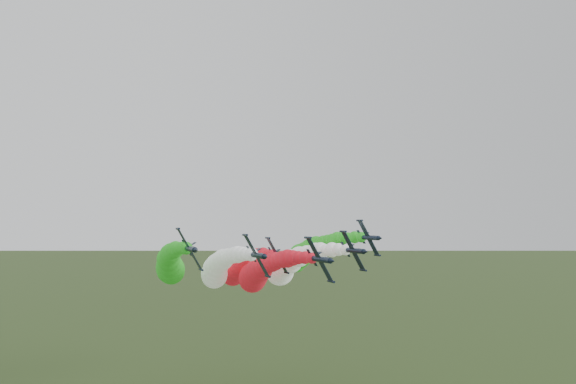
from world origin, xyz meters
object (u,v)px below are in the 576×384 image
Objects in this scene: jet_inner_left at (217,268)px; jet_trail at (237,267)px; jet_outer_left at (170,264)px; jet_lead at (259,272)px; jet_inner_right at (288,265)px; jet_outer_right at (305,254)px.

jet_inner_left is 0.99× the size of jet_trail.
jet_inner_left reaches higher than jet_trail.
jet_inner_left is at bearing -32.30° from jet_outer_left.
jet_lead is at bearing -43.45° from jet_inner_left.
jet_outer_right is (9.03, 8.87, 2.42)m from jet_inner_right.
jet_trail is at bearing 58.31° from jet_inner_left.
jet_lead is 24.90m from jet_trail.
jet_inner_left is at bearing -121.69° from jet_trail.
jet_outer_left is 1.00× the size of jet_trail.
jet_inner_right is (20.01, 0.74, 0.28)m from jet_inner_left.
jet_trail is at bearing 85.36° from jet_lead.
jet_trail is (2.01, 24.81, -0.52)m from jet_lead.
jet_trail is (21.23, 10.02, -2.06)m from jet_outer_left.
jet_outer_left is (-30.83, 6.10, 0.63)m from jet_inner_right.
jet_outer_left is 39.99m from jet_outer_right.
jet_outer_right is at bearing 44.49° from jet_inner_right.
jet_outer_right is (39.85, 2.77, 1.79)m from jet_outer_left.
jet_inner_left is at bearing 136.55° from jet_lead.
jet_inner_right is 1.00× the size of jet_trail.
jet_outer_right reaches higher than jet_trail.
jet_outer_right is at bearing 40.39° from jet_lead.
jet_trail is at bearing 158.74° from jet_outer_right.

